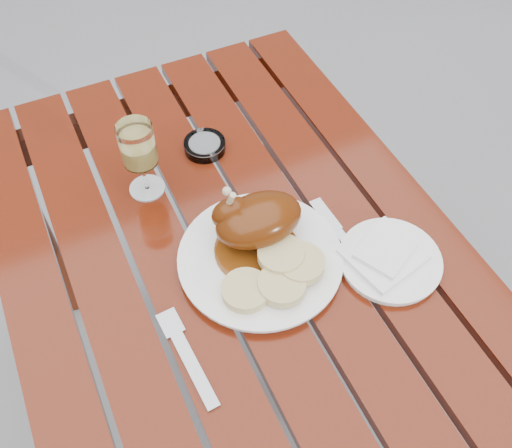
{
  "coord_description": "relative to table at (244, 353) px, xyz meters",
  "views": [
    {
      "loc": [
        -0.22,
        -0.52,
        1.6
      ],
      "look_at": [
        0.05,
        0.05,
        0.78
      ],
      "focal_mm": 40.0,
      "sensor_mm": 36.0,
      "label": 1
    }
  ],
  "objects": [
    {
      "name": "ground",
      "position": [
        0.0,
        0.0,
        -0.38
      ],
      "size": [
        60.0,
        60.0,
        0.0
      ],
      "primitive_type": "plane",
      "color": "slate",
      "rests_on": "ground"
    },
    {
      "name": "table",
      "position": [
        0.0,
        0.0,
        0.0
      ],
      "size": [
        0.8,
        1.2,
        0.75
      ],
      "primitive_type": "cube",
      "color": "#5F1C0B",
      "rests_on": "ground"
    },
    {
      "name": "dinner_plate",
      "position": [
        0.03,
        -0.01,
        0.38
      ],
      "size": [
        0.37,
        0.37,
        0.02
      ],
      "primitive_type": "cylinder",
      "rotation": [
        0.0,
        0.0,
        -0.33
      ],
      "color": "white",
      "rests_on": "table"
    },
    {
      "name": "roast_duck",
      "position": [
        0.04,
        0.03,
        0.44
      ],
      "size": [
        0.17,
        0.16,
        0.12
      ],
      "color": "#5F2C0A",
      "rests_on": "dinner_plate"
    },
    {
      "name": "bread_dumplings",
      "position": [
        0.04,
        -0.07,
        0.41
      ],
      "size": [
        0.19,
        0.13,
        0.03
      ],
      "color": "#D9C884",
      "rests_on": "dinner_plate"
    },
    {
      "name": "wine_glass",
      "position": [
        -0.09,
        0.24,
        0.46
      ],
      "size": [
        0.09,
        0.09,
        0.16
      ],
      "primitive_type": "cylinder",
      "rotation": [
        0.0,
        0.0,
        0.4
      ],
      "color": "#D0BD5E",
      "rests_on": "table"
    },
    {
      "name": "side_plate",
      "position": [
        0.24,
        -0.11,
        0.38
      ],
      "size": [
        0.24,
        0.24,
        0.01
      ],
      "primitive_type": "cylinder",
      "rotation": [
        0.0,
        0.0,
        -0.4
      ],
      "color": "white",
      "rests_on": "table"
    },
    {
      "name": "napkin",
      "position": [
        0.23,
        -0.1,
        0.4
      ],
      "size": [
        0.15,
        0.14,
        0.01
      ],
      "primitive_type": "cube",
      "rotation": [
        0.0,
        0.0,
        0.22
      ],
      "color": "white",
      "rests_on": "side_plate"
    },
    {
      "name": "ashtray",
      "position": [
        0.05,
        0.29,
        0.39
      ],
      "size": [
        0.09,
        0.09,
        0.02
      ],
      "primitive_type": "cylinder",
      "rotation": [
        0.0,
        0.0,
        0.02
      ],
      "color": "#B2B7BC",
      "rests_on": "table"
    },
    {
      "name": "fork",
      "position": [
        -0.15,
        -0.14,
        0.38
      ],
      "size": [
        0.03,
        0.17,
        0.01
      ],
      "primitive_type": "cube",
      "rotation": [
        0.0,
        0.0,
        0.06
      ],
      "color": "gray",
      "rests_on": "table"
    },
    {
      "name": "knife",
      "position": [
        0.19,
        -0.05,
        0.38
      ],
      "size": [
        0.02,
        0.18,
        0.01
      ],
      "primitive_type": "cube",
      "rotation": [
        0.0,
        0.0,
        0.04
      ],
      "color": "gray",
      "rests_on": "table"
    }
  ]
}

